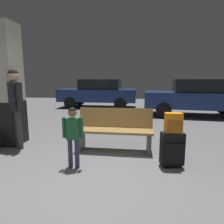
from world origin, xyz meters
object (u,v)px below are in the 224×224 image
object	(u,v)px
backpack_bright	(174,123)
parked_car_near	(197,97)
structural_pillar	(7,86)
parked_car_far	(99,93)
suitcase	(172,149)
adult	(15,100)
bench	(115,130)
child	(73,131)

from	to	relation	value
backpack_bright	parked_car_near	world-z (taller)	parked_car_near
structural_pillar	parked_car_far	distance (m)	6.38
suitcase	adult	size ratio (longest dim) A/B	0.35
bench	adult	world-z (taller)	adult
child	structural_pillar	bearing A→B (deg)	149.29
structural_pillar	backpack_bright	world-z (taller)	structural_pillar
structural_pillar	backpack_bright	distance (m)	3.69
bench	parked_car_near	bearing A→B (deg)	55.29
backpack_bright	structural_pillar	bearing A→B (deg)	165.95
adult	parked_car_far	distance (m)	6.59
suitcase	parked_car_near	world-z (taller)	parked_car_near
bench	parked_car_far	xyz separation A→B (m)	(-1.47, 6.45, 0.36)
bench	parked_car_far	bearing A→B (deg)	102.82
suitcase	structural_pillar	bearing A→B (deg)	165.96
backpack_bright	parked_car_far	xyz separation A→B (m)	(-2.53, 7.17, 0.03)
structural_pillar	bench	size ratio (longest dim) A/B	1.68
structural_pillar	backpack_bright	size ratio (longest dim) A/B	8.00
child	parked_car_near	world-z (taller)	parked_car_near
child	adult	xyz separation A→B (m)	(-1.51, 0.83, 0.41)
parked_car_near	backpack_bright	bearing A→B (deg)	-111.07
backpack_bright	parked_car_far	size ratio (longest dim) A/B	0.08
bench	parked_car_far	size ratio (longest dim) A/B	0.39
structural_pillar	child	size ratio (longest dim) A/B	2.60
suitcase	parked_car_near	distance (m)	5.45
adult	parked_car_far	xyz separation A→B (m)	(0.65, 6.56, -0.25)
adult	parked_car_far	world-z (taller)	adult
parked_car_far	parked_car_near	distance (m)	4.95
suitcase	backpack_bright	size ratio (longest dim) A/B	1.78
structural_pillar	parked_car_far	xyz separation A→B (m)	(1.01, 6.28, -0.54)
adult	parked_car_near	world-z (taller)	adult
backpack_bright	adult	world-z (taller)	adult
bench	child	xyz separation A→B (m)	(-0.61, -0.94, 0.20)
structural_pillar	adult	xyz separation A→B (m)	(0.35, -0.27, -0.30)
parked_car_far	bench	bearing A→B (deg)	-77.18
structural_pillar	parked_car_far	bearing A→B (deg)	80.89
backpack_bright	parked_car_near	size ratio (longest dim) A/B	0.08
backpack_bright	child	size ratio (longest dim) A/B	0.33
suitcase	parked_car_far	bearing A→B (deg)	109.43
adult	backpack_bright	bearing A→B (deg)	-10.85
backpack_bright	parked_car_near	bearing A→B (deg)	68.93
bench	child	size ratio (longest dim) A/B	1.55
parked_car_far	backpack_bright	bearing A→B (deg)	-70.58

